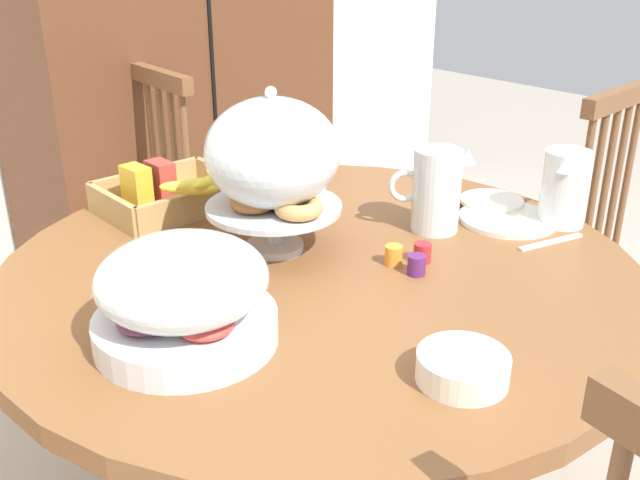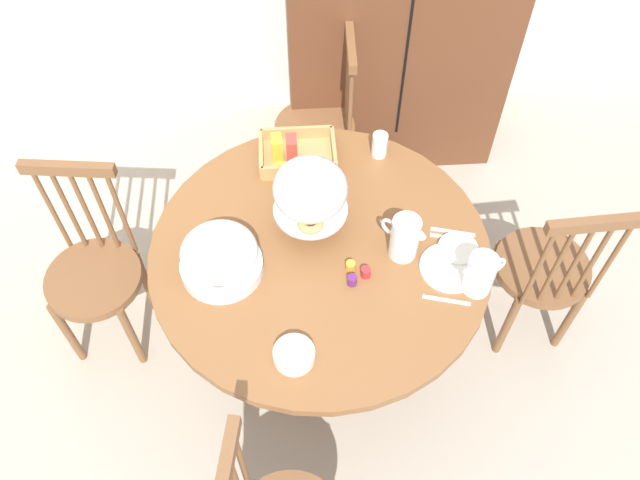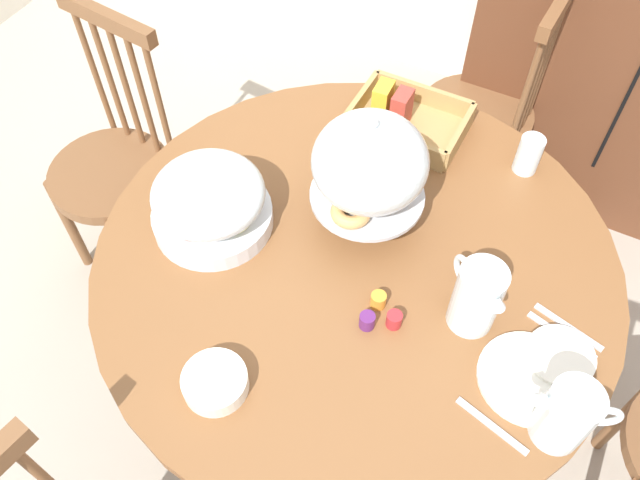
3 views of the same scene
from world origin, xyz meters
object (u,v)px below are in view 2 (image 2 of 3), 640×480
object	(u,v)px
fruit_platter_covered	(220,257)
china_plate_small	(458,248)
dining_table	(320,277)
milk_pitcher	(480,275)
windsor_chair_near_window	(95,274)
orange_juice_pitcher	(404,239)
china_plate_large	(449,268)
windsor_chair_far_side	(320,128)
cereal_bowl	(294,355)
windsor_chair_facing_door	(544,272)
pastry_stand_with_dome	(310,192)
drinking_glass	(380,145)
cereal_basket	(295,155)

from	to	relation	value
fruit_platter_covered	china_plate_small	size ratio (longest dim) A/B	2.00
dining_table	milk_pitcher	xyz separation A→B (m)	(0.55, -0.21, 0.27)
dining_table	windsor_chair_near_window	distance (m)	0.95
orange_juice_pitcher	china_plate_large	world-z (taller)	orange_juice_pitcher
milk_pitcher	windsor_chair_far_side	bearing A→B (deg)	112.92
dining_table	cereal_bowl	distance (m)	0.51
milk_pitcher	china_plate_small	xyz separation A→B (m)	(-0.03, 0.16, -0.06)
fruit_platter_covered	orange_juice_pitcher	world-z (taller)	orange_juice_pitcher
cereal_bowl	orange_juice_pitcher	bearing A→B (deg)	44.06
windsor_chair_facing_door	dining_table	bearing A→B (deg)	-178.59
windsor_chair_far_side	orange_juice_pitcher	bearing A→B (deg)	-76.08
orange_juice_pitcher	china_plate_large	xyz separation A→B (m)	(0.16, -0.08, -0.08)
milk_pitcher	cereal_bowl	size ratio (longest dim) A/B	1.29
pastry_stand_with_dome	drinking_glass	world-z (taller)	pastry_stand_with_dome
fruit_platter_covered	cereal_bowl	size ratio (longest dim) A/B	2.14
windsor_chair_near_window	milk_pitcher	bearing A→B (deg)	-13.14
china_plate_small	fruit_platter_covered	bearing A→B (deg)	-178.02
fruit_platter_covered	drinking_glass	world-z (taller)	fruit_platter_covered
windsor_chair_facing_door	windsor_chair_far_side	xyz separation A→B (m)	(-0.88, 0.92, 0.00)
dining_table	drinking_glass	xyz separation A→B (m)	(0.28, 0.47, 0.25)
dining_table	fruit_platter_covered	distance (m)	0.46
windsor_chair_far_side	pastry_stand_with_dome	size ratio (longest dim) A/B	2.83
pastry_stand_with_dome	orange_juice_pitcher	world-z (taller)	pastry_stand_with_dome
dining_table	china_plate_large	world-z (taller)	china_plate_large
dining_table	windsor_chair_facing_door	bearing A→B (deg)	1.41
windsor_chair_far_side	orange_juice_pitcher	size ratio (longest dim) A/B	5.25
china_plate_small	cereal_bowl	distance (m)	0.74
windsor_chair_far_side	windsor_chair_near_window	bearing A→B (deg)	-140.95
drinking_glass	china_plate_small	bearing A→B (deg)	-65.45
milk_pitcher	china_plate_large	size ratio (longest dim) A/B	0.82
fruit_platter_covered	orange_juice_pitcher	xyz separation A→B (m)	(0.67, 0.04, -0.00)
windsor_chair_far_side	cereal_basket	size ratio (longest dim) A/B	3.09
milk_pitcher	windsor_chair_near_window	bearing A→B (deg)	166.86
windsor_chair_facing_door	drinking_glass	xyz separation A→B (m)	(-0.67, 0.45, 0.34)
fruit_platter_covered	drinking_glass	size ratio (longest dim) A/B	2.73
pastry_stand_with_dome	cereal_bowl	distance (m)	0.59
windsor_chair_facing_door	fruit_platter_covered	distance (m)	1.36
china_plate_small	orange_juice_pitcher	bearing A→B (deg)	178.55
cereal_basket	orange_juice_pitcher	bearing A→B (deg)	-52.31
fruit_platter_covered	china_plate_large	size ratio (longest dim) A/B	1.36
windsor_chair_far_side	cereal_bowl	bearing A→B (deg)	-97.20
fruit_platter_covered	milk_pitcher	bearing A→B (deg)	-8.35
china_plate_large	windsor_chair_far_side	bearing A→B (deg)	110.90
milk_pitcher	drinking_glass	distance (m)	0.73
fruit_platter_covered	china_plate_small	bearing A→B (deg)	1.98
dining_table	pastry_stand_with_dome	xyz separation A→B (m)	(-0.03, 0.11, 0.39)
windsor_chair_near_window	windsor_chair_far_side	world-z (taller)	same
cereal_basket	china_plate_large	world-z (taller)	cereal_basket
milk_pitcher	cereal_basket	world-z (taller)	milk_pitcher
pastry_stand_with_dome	orange_juice_pitcher	xyz separation A→B (m)	(0.33, -0.15, -0.11)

